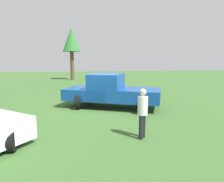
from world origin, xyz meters
TOP-DOWN VIEW (x-y plane):
  - ground_plane at (0.00, 0.00)m, footprint 80.00×80.00m
  - pickup_truck at (0.46, -0.81)m, footprint 3.88×5.42m
  - person_bystander at (-4.00, -1.15)m, footprint 0.45×0.45m
  - tree_back_right at (17.35, 1.61)m, footprint 2.35×2.35m

SIDE VIEW (x-z plane):
  - ground_plane at x=0.00m, z-range 0.00..0.00m
  - person_bystander at x=-4.00m, z-range 0.10..1.73m
  - pickup_truck at x=0.46m, z-range 0.04..1.85m
  - tree_back_right at x=17.35m, z-range 1.73..8.63m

